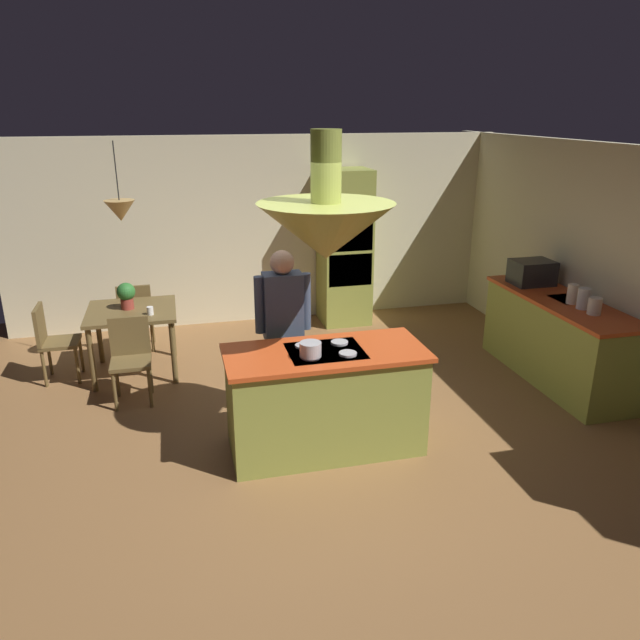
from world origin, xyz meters
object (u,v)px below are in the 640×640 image
chair_facing_island (131,354)px  canister_tea (572,294)px  microwave_on_counter (532,272)px  cooking_pot_on_cooktop (310,349)px  canister_sugar (583,298)px  person_at_island (283,325)px  cup_on_table (150,311)px  kitchen_island (325,400)px  oven_tower (345,248)px  potted_plant_on_table (126,294)px  chair_at_corner (52,338)px  canister_flour (595,306)px  chair_by_back_wall (136,312)px  dining_table (132,319)px

chair_facing_island → canister_tea: canister_tea is taller
microwave_on_counter → cooking_pot_on_cooktop: size_ratio=2.56×
microwave_on_counter → canister_sugar: bearing=-90.0°
person_at_island → cup_on_table: size_ratio=18.59×
canister_tea → kitchen_island: bearing=-167.1°
oven_tower → potted_plant_on_table: oven_tower is taller
person_at_island → microwave_on_counter: 3.17m
chair_at_corner → microwave_on_counter: microwave_on_counter is taller
chair_at_corner → microwave_on_counter: 5.47m
canister_sugar → microwave_on_counter: microwave_on_counter is taller
oven_tower → canister_sugar: bearing=-57.9°
person_at_island → canister_flour: (3.08, -0.37, 0.06)m
person_at_island → potted_plant_on_table: 2.11m
chair_by_back_wall → cooking_pot_on_cooktop: cooking_pot_on_cooktop is taller
chair_facing_island → canister_flour: 4.71m
kitchen_island → person_at_island: 0.85m
chair_at_corner → cup_on_table: (1.07, -0.23, 0.30)m
canister_sugar → canister_tea: size_ratio=1.04×
kitchen_island → oven_tower: bearing=71.3°
canister_sugar → microwave_on_counter: size_ratio=0.47×
oven_tower → chair_by_back_wall: bearing=-170.7°
person_at_island → oven_tower: bearing=62.6°
kitchen_island → chair_at_corner: 3.31m
cup_on_table → canister_flour: 4.61m
chair_at_corner → canister_flour: bearing=-108.5°
cup_on_table → canister_tea: size_ratio=0.43×
chair_facing_island → chair_at_corner: bearing=141.6°
chair_at_corner → canister_flour: (5.40, -1.81, 0.52)m
dining_table → chair_by_back_wall: (0.00, 0.68, -0.15)m
microwave_on_counter → cup_on_table: bearing=174.0°
canister_flour → cooking_pot_on_cooktop: size_ratio=0.95×
cooking_pot_on_cooktop → potted_plant_on_table: bearing=124.8°
chair_by_back_wall → canister_sugar: bearing=153.0°
cup_on_table → canister_sugar: (4.33, -1.40, 0.24)m
oven_tower → cup_on_table: size_ratio=23.57×
dining_table → oven_tower: bearing=22.2°
potted_plant_on_table → microwave_on_counter: (4.58, -0.73, 0.15)m
person_at_island → canister_sugar: person_at_island is taller
canister_sugar → cooking_pot_on_cooktop: 3.06m
canister_tea → potted_plant_on_table: bearing=161.9°
potted_plant_on_table → canister_tea: (4.58, -1.49, 0.11)m
kitchen_island → chair_facing_island: 2.21m
canister_tea → person_at_island: bearing=179.8°
oven_tower → microwave_on_counter: bearing=-46.4°
canister_tea → microwave_on_counter: (0.00, 0.76, 0.04)m
canister_flour → person_at_island: bearing=173.2°
oven_tower → dining_table: bearing=-157.8°
canister_flour → canister_tea: (0.00, 0.36, 0.02)m
cup_on_table → canister_sugar: bearing=-17.9°
canister_sugar → kitchen_island: bearing=-170.6°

